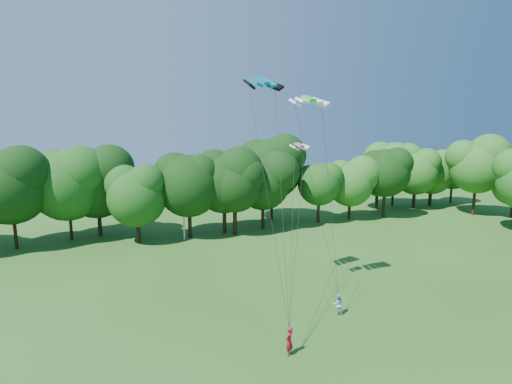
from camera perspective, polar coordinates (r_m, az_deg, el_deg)
name	(u,v)px	position (r m, az deg, el deg)	size (l,w,h in m)	color
utility_pole	(183,206)	(49.37, -10.33, -1.98)	(1.64, 0.24, 8.21)	silver
kite_flyer_left	(289,341)	(26.29, 4.74, -20.44)	(0.68, 0.45, 1.86)	#AC1626
kite_flyer_right	(338,304)	(31.57, 11.64, -15.42)	(0.79, 0.62, 1.63)	#A0C2DF
kite_teal	(262,80)	(31.98, 0.93, 15.67)	(3.31, 2.05, 0.72)	#047394
kite_green	(309,98)	(31.24, 7.56, 13.12)	(3.01, 1.47, 0.56)	#23E92E
kite_pink	(299,145)	(31.83, 6.20, 6.71)	(1.71, 1.15, 0.35)	#FF469B
tree_back_center	(235,181)	(50.45, -3.07, 1.55)	(7.64, 7.64, 11.11)	black
tree_back_east	(395,162)	(71.95, 19.20, 4.10)	(8.49, 8.49, 12.35)	#392716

